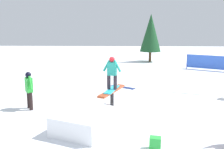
# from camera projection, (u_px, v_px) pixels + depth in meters

# --- Properties ---
(ground_plane) EXTENTS (60.00, 60.00, 0.00)m
(ground_plane) POSITION_uv_depth(u_px,v_px,m) (112.00, 110.00, 9.73)
(ground_plane) COLOR white
(rail_feature) EXTENTS (1.92, 0.99, 0.82)m
(rail_feature) POSITION_uv_depth(u_px,v_px,m) (112.00, 93.00, 9.60)
(rail_feature) COLOR black
(rail_feature) RESTS_ON ground
(snow_kicker_ramp) EXTENTS (2.23, 2.06, 0.61)m
(snow_kicker_ramp) POSITION_uv_depth(u_px,v_px,m) (85.00, 121.00, 7.79)
(snow_kicker_ramp) COLOR white
(snow_kicker_ramp) RESTS_ON ground
(main_rider_on_rail) EXTENTS (1.34, 0.72, 1.29)m
(main_rider_on_rail) POSITION_uv_depth(u_px,v_px,m) (112.00, 74.00, 9.45)
(main_rider_on_rail) COLOR #27B3D0
(main_rider_on_rail) RESTS_ON rail_feature
(bystander_green) EXTENTS (0.60, 0.47, 1.49)m
(bystander_green) POSITION_uv_depth(u_px,v_px,m) (29.00, 88.00, 9.70)
(bystander_green) COLOR black
(bystander_green) RESTS_ON ground
(loose_snowboard_navy) EXTENTS (0.99, 1.33, 0.02)m
(loose_snowboard_navy) POSITION_uv_depth(u_px,v_px,m) (123.00, 87.00, 13.27)
(loose_snowboard_navy) COLOR navy
(loose_snowboard_navy) RESTS_ON ground
(loose_snowboard_white) EXTENTS (0.71, 1.49, 0.02)m
(loose_snowboard_white) POSITION_uv_depth(u_px,v_px,m) (184.00, 93.00, 12.17)
(loose_snowboard_white) COLOR silver
(loose_snowboard_white) RESTS_ON ground
(backpack_on_snow) EXTENTS (0.27, 0.33, 0.34)m
(backpack_on_snow) POSITION_uv_depth(u_px,v_px,m) (155.00, 143.00, 6.63)
(backpack_on_snow) COLOR green
(backpack_on_snow) RESTS_ON ground
(pine_tree_far) EXTENTS (1.87, 1.87, 4.25)m
(pine_tree_far) POSITION_uv_depth(u_px,v_px,m) (151.00, 33.00, 22.11)
(pine_tree_far) COLOR #4C331E
(pine_tree_far) RESTS_ON ground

